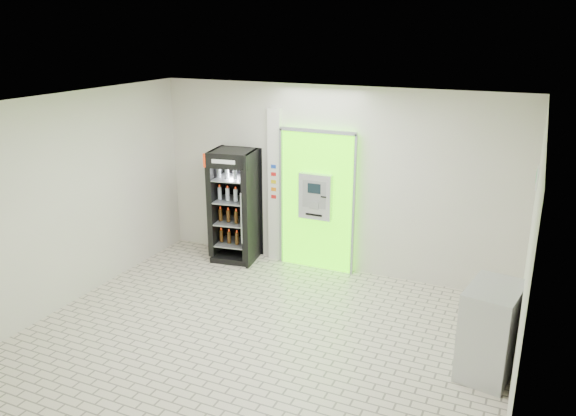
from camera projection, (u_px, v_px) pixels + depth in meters
The scene contains 7 objects.
ground at pixel (263, 337), 7.28m from camera, with size 6.00×6.00×0.00m, color beige.
room_shell at pixel (261, 202), 6.71m from camera, with size 6.00×6.00×6.00m.
atm_assembly at pixel (317, 200), 9.09m from camera, with size 1.30×0.24×2.33m.
pillar at pixel (275, 186), 9.39m from camera, with size 0.22×0.11×2.60m.
beverage_cooler at pixel (235, 208), 9.51m from camera, with size 0.81×0.76×1.91m.
steel_cabinet at pixel (490, 331), 6.38m from camera, with size 0.68×0.90×1.09m.
exit_sign at pixel (537, 178), 6.67m from camera, with size 0.02×0.22×0.26m.
Camera 1 is at (2.93, -5.71, 3.84)m, focal length 35.00 mm.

